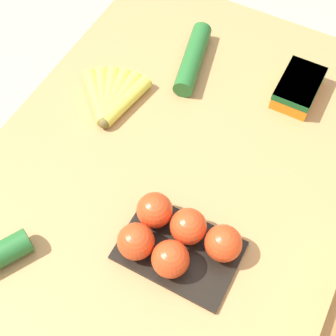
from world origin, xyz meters
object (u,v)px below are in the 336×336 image
tomato_pack (175,238)px  cucumber_far (193,59)px  banana_bunch (111,98)px  carrot_bag (299,87)px

tomato_pack → cucumber_far: size_ratio=1.05×
banana_bunch → carrot_bag: size_ratio=1.22×
tomato_pack → carrot_bag: (-0.55, 0.09, -0.01)m
banana_bunch → tomato_pack: size_ratio=0.74×
banana_bunch → carrot_bag: bearing=121.0°
banana_bunch → carrot_bag: 0.51m
cucumber_far → tomato_pack: bearing=22.2°
tomato_pack → cucumber_far: 0.55m
tomato_pack → cucumber_far: (-0.51, -0.21, -0.02)m
tomato_pack → banana_bunch: bearing=-130.1°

